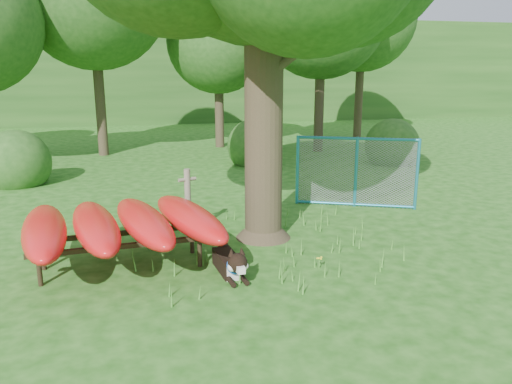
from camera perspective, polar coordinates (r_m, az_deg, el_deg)
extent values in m
plane|color=#184F0F|center=(7.87, 0.62, -9.22)|extent=(80.00, 80.00, 0.00)
cylinder|color=#32291B|center=(8.95, 0.90, 11.32)|extent=(0.80, 0.80, 5.38)
cone|color=#32291B|center=(9.37, 0.84, -3.63)|extent=(1.20, 1.20, 0.54)
cylinder|color=#32291B|center=(9.02, 5.18, 16.07)|extent=(1.53, 0.45, 1.15)
cylinder|color=#32291B|center=(9.17, -2.72, 18.77)|extent=(1.08, 0.95, 1.10)
cylinder|color=#6D6452|center=(9.50, -7.78, -1.18)|extent=(0.15, 0.15, 1.28)
cylinder|color=#6D6452|center=(9.40, -7.87, 1.44)|extent=(0.35, 0.17, 0.07)
cylinder|color=black|center=(8.00, -23.51, -8.29)|extent=(0.08, 0.08, 0.46)
cylinder|color=black|center=(8.09, -6.45, -6.92)|extent=(0.08, 0.08, 0.46)
cylinder|color=black|center=(8.59, -23.17, -6.73)|extent=(0.08, 0.08, 0.46)
cylinder|color=black|center=(8.68, -7.33, -5.48)|extent=(0.08, 0.08, 0.46)
cube|color=black|center=(7.87, -15.03, -6.01)|extent=(2.74, 0.30, 0.07)
cube|color=black|center=(8.48, -15.30, -4.59)|extent=(2.74, 0.30, 0.07)
ellipsoid|color=red|center=(8.13, -23.03, -4.13)|extent=(1.05, 2.81, 0.44)
ellipsoid|color=red|center=(8.09, -17.87, -3.76)|extent=(1.14, 2.81, 0.44)
ellipsoid|color=red|center=(8.12, -12.71, -3.36)|extent=(1.23, 2.81, 0.44)
ellipsoid|color=red|center=(8.21, -7.63, -2.94)|extent=(1.32, 2.81, 0.44)
cube|color=black|center=(7.91, -3.29, -8.08)|extent=(0.37, 0.81, 0.27)
cube|color=white|center=(7.61, -2.57, -9.06)|extent=(0.26, 0.18, 0.25)
sphere|color=black|center=(7.35, -2.13, -8.11)|extent=(0.29, 0.29, 0.29)
cube|color=white|center=(7.25, -1.80, -8.81)|extent=(0.13, 0.17, 0.10)
sphere|color=white|center=(7.33, -2.75, -8.58)|extent=(0.13, 0.13, 0.13)
sphere|color=white|center=(7.38, -1.40, -8.41)|extent=(0.13, 0.13, 0.13)
cone|color=black|center=(7.31, -2.84, -6.91)|extent=(0.11, 0.13, 0.14)
cone|color=black|center=(7.36, -1.65, -6.77)|extent=(0.13, 0.15, 0.14)
cylinder|color=black|center=(7.47, -2.94, -10.11)|extent=(0.11, 0.34, 0.08)
cylinder|color=black|center=(7.52, -1.44, -9.91)|extent=(0.11, 0.34, 0.08)
sphere|color=black|center=(8.27, -3.75, -6.26)|extent=(0.18, 0.18, 0.18)
torus|color=blue|center=(7.46, -2.33, -8.34)|extent=(0.29, 0.11, 0.28)
cylinder|color=teal|center=(11.66, 4.75, 2.53)|extent=(0.09, 0.09, 1.61)
cylinder|color=teal|center=(11.59, 11.35, 2.24)|extent=(0.09, 0.09, 1.61)
cylinder|color=teal|center=(11.68, 17.93, 1.92)|extent=(0.09, 0.09, 1.61)
cylinder|color=teal|center=(11.47, 11.53, 6.00)|extent=(2.46, 1.17, 0.06)
cylinder|color=teal|center=(11.77, 11.17, -1.39)|extent=(2.46, 1.17, 0.06)
plane|color=gray|center=(11.59, 11.35, 2.24)|extent=(2.44, 1.11, 2.68)
cylinder|color=#4D9731|center=(8.04, 7.25, -8.13)|extent=(0.02, 0.02, 0.18)
sphere|color=yellow|center=(8.01, 7.27, -7.53)|extent=(0.03, 0.03, 0.03)
sphere|color=yellow|center=(8.03, 7.48, -7.40)|extent=(0.03, 0.03, 0.03)
sphere|color=yellow|center=(8.03, 7.02, -7.53)|extent=(0.03, 0.03, 0.03)
sphere|color=yellow|center=(7.99, 7.45, -7.59)|extent=(0.03, 0.03, 0.03)
sphere|color=yellow|center=(7.98, 7.18, -7.52)|extent=(0.03, 0.03, 0.03)
cylinder|color=#32291B|center=(19.07, -17.53, 11.86)|extent=(0.36, 0.36, 5.25)
cylinder|color=#32291B|center=(20.32, -4.24, 10.56)|extent=(0.36, 0.36, 3.85)
sphere|color=#214D19|center=(20.31, -4.35, 16.76)|extent=(4.00, 4.00, 4.00)
cylinder|color=#32291B|center=(19.26, 7.29, 11.66)|extent=(0.36, 0.36, 4.76)
sphere|color=#214D19|center=(19.36, 7.55, 19.73)|extent=(4.80, 4.80, 4.80)
cylinder|color=#32291B|center=(23.19, 11.74, 12.02)|extent=(0.36, 0.36, 4.90)
sphere|color=#214D19|center=(23.28, 12.09, 18.91)|extent=(4.60, 4.60, 4.60)
sphere|color=#214D19|center=(15.20, -25.42, 0.79)|extent=(1.80, 1.80, 1.80)
sphere|color=#214D19|center=(17.42, 15.16, 3.18)|extent=(1.80, 1.80, 1.80)
sphere|color=#214D19|center=(16.75, -0.21, 3.25)|extent=(1.80, 1.80, 1.80)
cube|color=#214D19|center=(35.07, -10.85, 13.49)|extent=(80.00, 12.00, 6.00)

